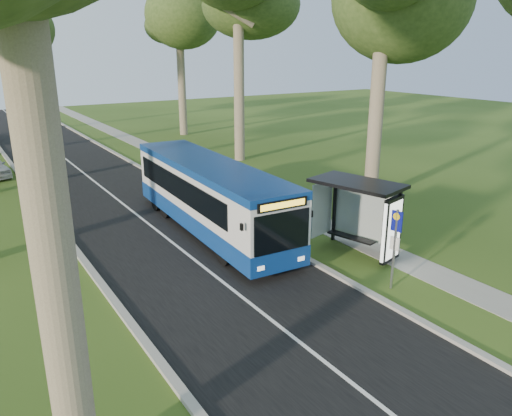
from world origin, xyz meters
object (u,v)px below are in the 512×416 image
at_px(bus_stop_sign, 395,241).
at_px(litter_bin, 267,219).
at_px(bus, 210,196).
at_px(bus_shelter, 368,206).

xyz_separation_m(bus_stop_sign, litter_bin, (-0.43, 6.64, -1.16)).
relative_size(bus, litter_bin, 11.28).
xyz_separation_m(bus, bus_shelter, (3.57, -5.57, 0.46)).
height_order(bus_stop_sign, bus_shelter, bus_shelter).
height_order(bus, bus_stop_sign, bus).
bearing_deg(bus, bus_stop_sign, -70.05).
height_order(bus, litter_bin, bus).
xyz_separation_m(bus, bus_stop_sign, (2.47, -7.92, 0.12)).
bearing_deg(bus, litter_bin, -29.47).
height_order(bus, bus_shelter, bus).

